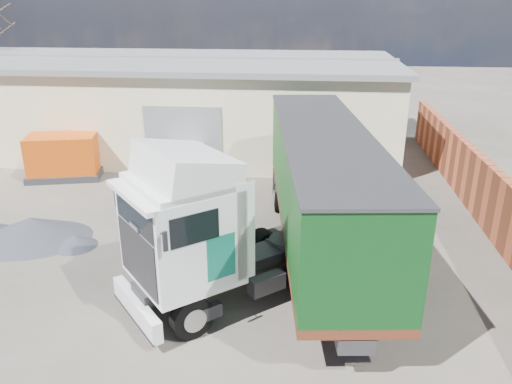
# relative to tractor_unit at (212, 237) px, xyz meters

# --- Properties ---
(ground) EXTENTS (120.00, 120.00, 0.00)m
(ground) POSITION_rel_tractor_unit_xyz_m (-1.72, 1.37, -2.10)
(ground) COLOR #2A2822
(ground) RESTS_ON ground
(warehouse) EXTENTS (30.60, 12.60, 5.42)m
(warehouse) POSITION_rel_tractor_unit_xyz_m (-7.72, 17.36, 0.56)
(warehouse) COLOR beige
(warehouse) RESTS_ON ground
(brick_boundary_wall) EXTENTS (0.35, 26.00, 2.50)m
(brick_boundary_wall) POSITION_rel_tractor_unit_xyz_m (9.78, 7.37, -0.85)
(brick_boundary_wall) COLOR brown
(brick_boundary_wall) RESTS_ON ground
(tractor_unit) EXTENTS (7.37, 6.87, 4.99)m
(tractor_unit) POSITION_rel_tractor_unit_xyz_m (0.00, 0.00, 0.00)
(tractor_unit) COLOR black
(tractor_unit) RESTS_ON ground
(box_trailer) EXTENTS (4.48, 13.75, 4.49)m
(box_trailer) POSITION_rel_tractor_unit_xyz_m (3.14, 3.66, 0.64)
(box_trailer) COLOR #2D2D30
(box_trailer) RESTS_ON ground
(panel_van) EXTENTS (2.61, 4.64, 1.79)m
(panel_van) POSITION_rel_tractor_unit_xyz_m (-3.18, 9.28, -1.17)
(panel_van) COLOR black
(panel_van) RESTS_ON ground
(orange_skip) EXTENTS (3.99, 3.03, 2.22)m
(orange_skip) POSITION_rel_tractor_unit_xyz_m (-9.72, 10.33, -1.13)
(orange_skip) COLOR #2D2D30
(orange_skip) RESTS_ON ground
(gravel_heap) EXTENTS (5.90, 5.50, 0.91)m
(gravel_heap) POSITION_rel_tractor_unit_xyz_m (-7.69, 3.30, -1.68)
(gravel_heap) COLOR black
(gravel_heap) RESTS_ON ground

